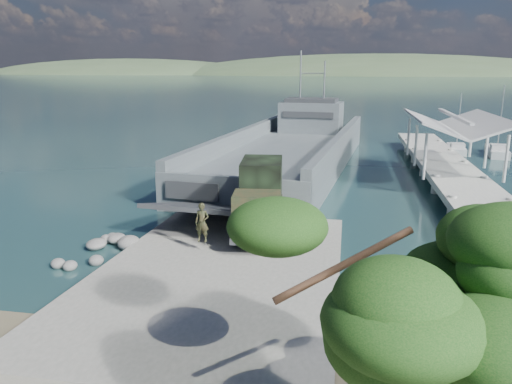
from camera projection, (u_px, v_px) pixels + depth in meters
name	position (u px, v px, depth m)	size (l,w,h in m)	color
ground	(226.00, 269.00, 22.29)	(1400.00, 1400.00, 0.00)	#1C3F43
boat_ramp	(221.00, 272.00, 21.27)	(10.00, 18.00, 0.50)	gray
shoreline_rocks	(103.00, 256.00, 23.84)	(3.20, 5.60, 0.90)	#5A5A58
distant_headlands	(390.00, 75.00, 547.94)	(1000.00, 240.00, 48.00)	#3F5636
pier	(452.00, 165.00, 37.55)	(6.40, 44.00, 6.10)	#A0A198
landing_craft	(289.00, 157.00, 44.55)	(13.02, 38.73, 11.31)	#4E585C
military_truck	(260.00, 197.00, 25.92)	(3.07, 7.58, 3.42)	black
soldier	(202.00, 231.00, 23.05)	(0.67, 0.44, 1.84)	#1C2F1A
sailboat_near	(497.00, 152.00, 50.66)	(2.52, 6.11, 7.23)	#B8B8B8
sailboat_far	(456.00, 149.00, 52.41)	(1.98, 5.32, 6.34)	#B8B8B8
overhang_tree	(391.00, 271.00, 9.75)	(6.72, 6.19, 6.10)	#311F13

